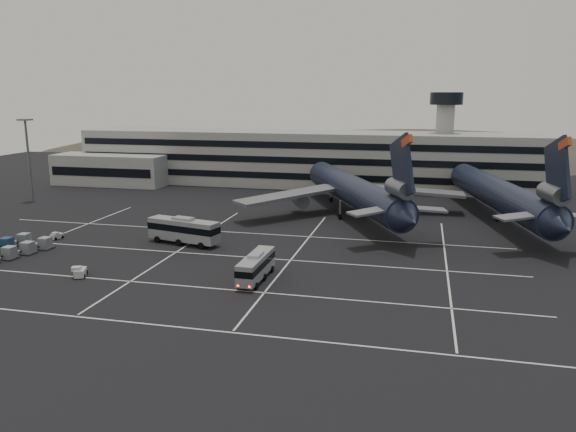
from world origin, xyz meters
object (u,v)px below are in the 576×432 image
object	(u,v)px
bus_far	(184,229)
tug_a	(56,236)
trijet_main	(354,191)
bus_near	(256,265)

from	to	relation	value
bus_far	tug_a	xyz separation A→B (m)	(-21.93, -2.17, -1.84)
trijet_main	tug_a	xyz separation A→B (m)	(-46.09, -28.57, -4.70)
trijet_main	bus_far	size ratio (longest dim) A/B	4.27
trijet_main	tug_a	bearing A→B (deg)	-173.47
bus_far	tug_a	distance (m)	22.12
trijet_main	bus_far	xyz separation A→B (m)	(-24.16, -26.40, -2.86)
bus_near	bus_far	distance (m)	21.86
trijet_main	bus_near	size ratio (longest dim) A/B	5.33
trijet_main	bus_near	distance (m)	41.65
bus_near	trijet_main	bearing A→B (deg)	80.04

